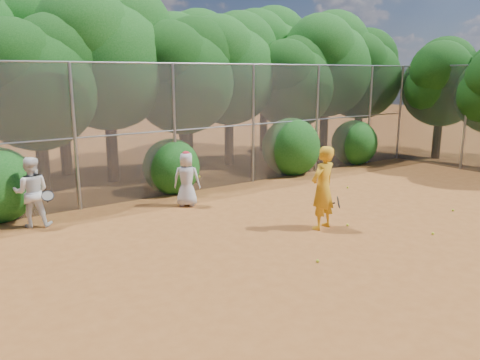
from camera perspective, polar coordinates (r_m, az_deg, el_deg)
ground at (r=10.85m, az=12.09°, el=-7.43°), size 80.00×80.00×0.00m
fence_back at (r=14.94m, az=-4.97°, el=6.48°), size 20.05×0.09×4.03m
fence_side at (r=20.19m, az=25.81°, el=6.92°), size 0.09×6.09×4.03m
tree_2 at (r=15.01m, az=-23.57°, el=11.36°), size 3.99×3.47×5.47m
tree_3 at (r=16.68m, az=-15.85°, el=14.79°), size 4.89×4.26×6.70m
tree_4 at (r=17.12m, az=-6.94°, el=12.97°), size 4.19×3.64×5.73m
tree_5 at (r=19.10m, az=-1.31°, el=13.92°), size 4.51×3.92×6.17m
tree_6 at (r=19.83m, az=6.50°, el=12.13°), size 3.86×3.36×5.29m
tree_7 at (r=22.00m, az=10.54°, el=14.19°), size 4.77×4.14×6.53m
tree_8 at (r=23.25m, az=14.59°, el=12.78°), size 4.25×3.70×5.82m
tree_10 at (r=18.50m, az=-21.26°, el=14.91°), size 5.15×4.48×7.06m
tree_11 at (r=19.96m, az=-6.41°, el=14.14°), size 4.64×4.03×6.35m
tree_12 at (r=22.96m, az=3.06°, el=14.90°), size 5.02×4.37×6.88m
tree_13 at (r=22.41m, az=23.45°, el=11.26°), size 3.86×3.36×5.29m
bush_1 at (r=14.96m, az=-8.38°, el=1.93°), size 1.80×1.80×1.80m
bush_2 at (r=17.69m, az=6.24°, el=4.35°), size 2.20×2.20×2.20m
bush_3 at (r=20.17m, az=13.77°, el=4.68°), size 1.90×1.90×1.90m
player_yellow at (r=11.42m, az=10.07°, el=-0.96°), size 0.90×0.65×2.04m
player_teen at (r=13.34m, az=-6.52°, el=0.14°), size 0.91×0.86×1.58m
player_white at (r=12.53m, az=-24.07°, el=-1.36°), size 1.03×0.92×1.74m
ball_0 at (r=11.97m, az=12.98°, el=-5.36°), size 0.07×0.07×0.07m
ball_1 at (r=14.11m, az=11.01°, el=-2.46°), size 0.07×0.07×0.07m
ball_2 at (r=11.96m, az=22.47°, el=-6.04°), size 0.07×0.07×0.07m
ball_3 at (r=14.16m, az=24.53°, el=-3.36°), size 0.07×0.07×0.07m
ball_4 at (r=9.66m, az=9.44°, el=-9.70°), size 0.07×0.07×0.07m
ball_5 at (r=15.81m, az=12.98°, el=-0.88°), size 0.07×0.07×0.07m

